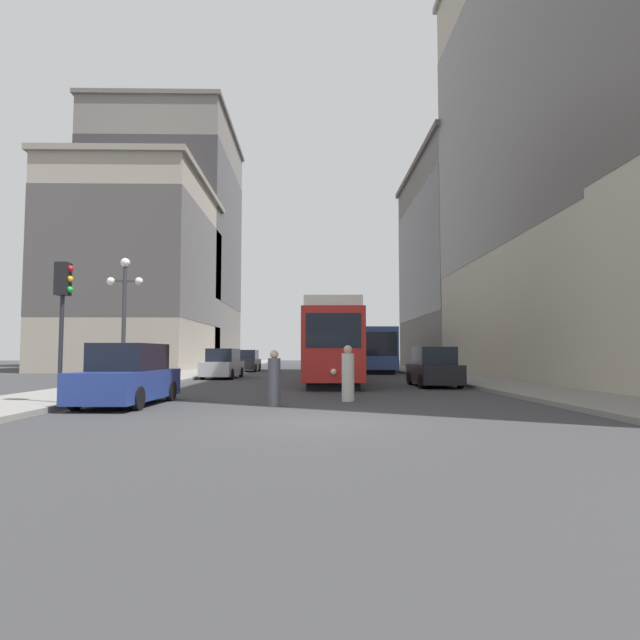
# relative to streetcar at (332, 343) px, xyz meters

# --- Properties ---
(ground_plane) EXTENTS (200.00, 200.00, 0.00)m
(ground_plane) POSITION_rel_streetcar_xyz_m (-0.97, -15.73, -2.10)
(ground_plane) COLOR #38383A
(sidewalk_left) EXTENTS (3.45, 120.00, 0.15)m
(sidewalk_left) POSITION_rel_streetcar_xyz_m (-9.55, 24.27, -2.03)
(sidewalk_left) COLOR gray
(sidewalk_left) RESTS_ON ground
(sidewalk_right) EXTENTS (3.45, 120.00, 0.15)m
(sidewalk_right) POSITION_rel_streetcar_xyz_m (7.61, 24.27, -2.03)
(sidewalk_right) COLOR gray
(sidewalk_right) RESTS_ON ground
(streetcar) EXTENTS (3.02, 14.07, 3.89)m
(streetcar) POSITION_rel_streetcar_xyz_m (0.00, 0.00, 0.00)
(streetcar) COLOR black
(streetcar) RESTS_ON ground
(transit_bus) EXTENTS (2.77, 12.41, 3.45)m
(transit_bus) POSITION_rel_streetcar_xyz_m (3.78, 15.16, -0.15)
(transit_bus) COLOR black
(transit_bus) RESTS_ON ground
(parked_car_left_near) EXTENTS (1.97, 4.50, 1.82)m
(parked_car_left_near) POSITION_rel_streetcar_xyz_m (-6.53, 16.51, -1.26)
(parked_car_left_near) COLOR black
(parked_car_left_near) RESTS_ON ground
(parked_car_left_mid) EXTENTS (2.09, 4.73, 1.82)m
(parked_car_left_mid) POSITION_rel_streetcar_xyz_m (-6.53, 4.38, -1.26)
(parked_car_left_mid) COLOR black
(parked_car_left_mid) RESTS_ON ground
(parked_car_right_far) EXTENTS (1.93, 4.48, 1.82)m
(parked_car_right_far) POSITION_rel_streetcar_xyz_m (4.58, -3.57, -1.26)
(parked_car_right_far) COLOR black
(parked_car_right_far) RESTS_ON ground
(parked_car_left_far) EXTENTS (2.06, 4.50, 1.82)m
(parked_car_left_far) POSITION_rel_streetcar_xyz_m (-6.53, -11.92, -1.26)
(parked_car_left_far) COLOR black
(parked_car_left_far) RESTS_ON ground
(pedestrian_crossing_near) EXTENTS (0.40, 0.40, 1.79)m
(pedestrian_crossing_near) POSITION_rel_streetcar_xyz_m (0.09, -10.85, -1.27)
(pedestrian_crossing_near) COLOR beige
(pedestrian_crossing_near) RESTS_ON ground
(pedestrian_crossing_far) EXTENTS (0.36, 0.36, 1.62)m
(pedestrian_crossing_far) POSITION_rel_streetcar_xyz_m (-2.16, -12.34, -1.34)
(pedestrian_crossing_far) COLOR #4C4C56
(pedestrian_crossing_far) RESTS_ON ground
(traffic_light_near_left) EXTENTS (0.47, 0.36, 3.99)m
(traffic_light_near_left) POSITION_rel_streetcar_xyz_m (-8.21, -12.57, 1.12)
(traffic_light_near_left) COLOR #232328
(traffic_light_near_left) RESTS_ON sidewalk_left
(lamp_post_left_near) EXTENTS (1.41, 0.36, 5.13)m
(lamp_post_left_near) POSITION_rel_streetcar_xyz_m (-8.43, -7.17, 1.45)
(lamp_post_left_near) COLOR #333338
(lamp_post_left_near) RESTS_ON sidewalk_left
(building_left_corner) EXTENTS (12.69, 18.38, 17.92)m
(building_left_corner) POSITION_rel_streetcar_xyz_m (-17.32, 21.16, 7.10)
(building_left_corner) COLOR #A89E8E
(building_left_corner) RESTS_ON ground
(building_left_midblock) EXTENTS (16.20, 19.88, 30.15)m
(building_left_midblock) POSITION_rel_streetcar_xyz_m (-19.08, 36.58, 13.45)
(building_left_midblock) COLOR slate
(building_left_midblock) RESTS_ON ground
(building_right_corner) EXTENTS (15.86, 19.95, 20.64)m
(building_right_corner) POSITION_rel_streetcar_xyz_m (16.96, 23.16, 8.51)
(building_right_corner) COLOR slate
(building_right_corner) RESTS_ON ground
(building_right_midblock) EXTENTS (10.82, 22.18, 30.34)m
(building_right_midblock) POSITION_rel_streetcar_xyz_m (14.44, 2.56, 13.54)
(building_right_midblock) COLOR #B2A893
(building_right_midblock) RESTS_ON ground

